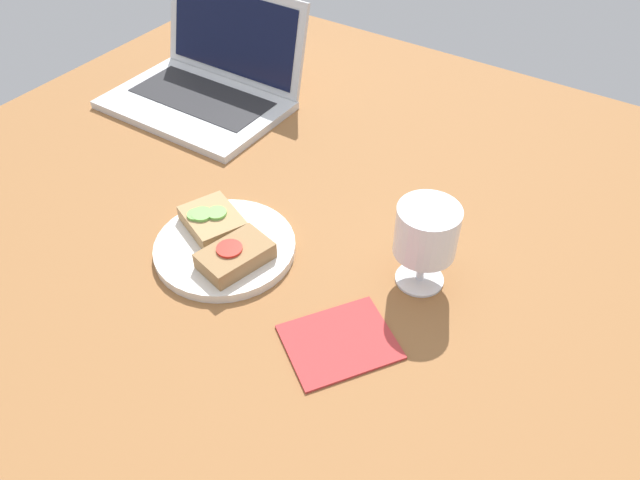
# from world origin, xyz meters

# --- Properties ---
(wooden_table) EXTENTS (1.40, 1.40, 0.03)m
(wooden_table) POSITION_xyz_m (0.00, 0.00, 0.01)
(wooden_table) COLOR brown
(wooden_table) RESTS_ON ground
(plate) EXTENTS (0.21, 0.21, 0.01)m
(plate) POSITION_xyz_m (-0.05, -0.08, 0.04)
(plate) COLOR silver
(plate) RESTS_ON wooden_table
(sandwich_with_cucumber) EXTENTS (0.12, 0.10, 0.03)m
(sandwich_with_cucumber) POSITION_xyz_m (-0.09, -0.06, 0.06)
(sandwich_with_cucumber) COLOR #A88456
(sandwich_with_cucumber) RESTS_ON plate
(sandwich_with_tomato) EXTENTS (0.09, 0.11, 0.03)m
(sandwich_with_tomato) POSITION_xyz_m (-0.02, -0.10, 0.06)
(sandwich_with_tomato) COLOR #937047
(sandwich_with_tomato) RESTS_ON plate
(wine_glass) EXTENTS (0.09, 0.09, 0.13)m
(wine_glass) POSITION_xyz_m (0.22, 0.03, 0.12)
(wine_glass) COLOR white
(wine_glass) RESTS_ON wooden_table
(laptop) EXTENTS (0.34, 0.28, 0.20)m
(laptop) POSITION_xyz_m (-0.37, 0.25, 0.07)
(laptop) COLOR silver
(laptop) RESTS_ON wooden_table
(napkin) EXTENTS (0.17, 0.18, 0.00)m
(napkin) POSITION_xyz_m (0.18, -0.13, 0.03)
(napkin) COLOR #B23333
(napkin) RESTS_ON wooden_table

